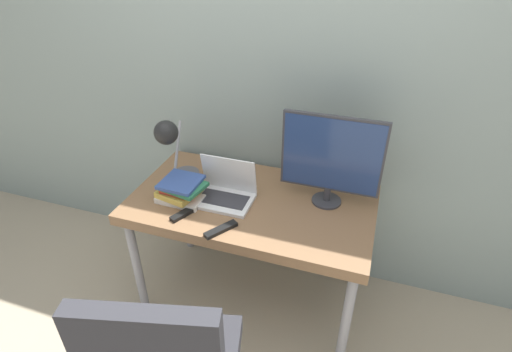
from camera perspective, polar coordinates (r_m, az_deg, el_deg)
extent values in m
plane|color=tan|center=(2.46, -3.49, -22.76)|extent=(12.00, 12.00, 0.00)
cube|color=gray|center=(2.27, 2.97, 14.04)|extent=(8.00, 0.05, 2.60)
cube|color=brown|center=(2.17, -0.58, -4.04)|extent=(1.30, 0.73, 0.06)
cylinder|color=gray|center=(2.44, -16.58, -12.46)|extent=(0.05, 0.05, 0.69)
cylinder|color=gray|center=(2.14, 12.67, -19.83)|extent=(0.05, 0.05, 0.69)
cylinder|color=gray|center=(2.82, -9.94, -4.42)|extent=(0.05, 0.05, 0.69)
cylinder|color=gray|center=(2.57, 14.52, -9.35)|extent=(0.05, 0.05, 0.69)
cube|color=silver|center=(2.14, -4.67, -3.50)|extent=(0.30, 0.21, 0.02)
cube|color=#2D2D33|center=(2.13, -4.68, -3.28)|extent=(0.26, 0.13, 0.00)
cube|color=silver|center=(2.14, -3.89, 0.31)|extent=(0.30, 0.05, 0.21)
cube|color=navy|center=(2.14, -3.91, 0.27)|extent=(0.27, 0.04, 0.19)
cylinder|color=#333338|center=(2.17, 10.02, -3.48)|extent=(0.16, 0.16, 0.01)
cylinder|color=#333338|center=(2.14, 10.13, -2.47)|extent=(0.04, 0.04, 0.08)
cube|color=#333338|center=(2.03, 10.78, 3.08)|extent=(0.51, 0.02, 0.41)
cube|color=navy|center=(2.01, 10.72, 2.91)|extent=(0.49, 0.00, 0.39)
cylinder|color=#4C4C51|center=(2.40, -9.95, 0.33)|extent=(0.16, 0.16, 0.02)
cylinder|color=#99999E|center=(2.25, -11.26, 3.11)|extent=(0.02, 0.17, 0.34)
sphere|color=black|center=(2.12, -12.72, 6.08)|extent=(0.13, 0.13, 0.13)
cube|color=silver|center=(2.17, -10.76, -3.25)|extent=(0.25, 0.14, 0.03)
cube|color=gold|center=(2.18, -10.89, -2.19)|extent=(0.22, 0.22, 0.03)
cube|color=#B2382D|center=(2.15, -10.57, -1.81)|extent=(0.20, 0.15, 0.02)
cube|color=#286B47|center=(2.13, -10.50, -1.36)|extent=(0.26, 0.21, 0.02)
cube|color=#334C8C|center=(2.13, -10.69, -0.85)|extent=(0.20, 0.20, 0.02)
cube|color=black|center=(2.07, -10.31, -5.31)|extent=(0.10, 0.15, 0.02)
cube|color=black|center=(1.95, -5.04, -7.61)|extent=(0.13, 0.17, 0.02)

